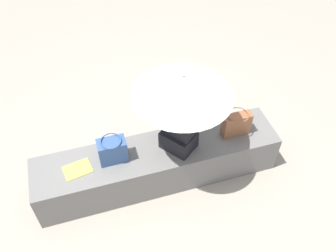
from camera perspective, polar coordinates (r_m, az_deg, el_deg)
The scene contains 7 objects.
ground_plane at distance 4.38m, azimuth -1.52°, elevation -7.89°, with size 14.00×14.00×0.00m, color #9E9384.
stone_bench at distance 4.18m, azimuth -1.58°, elevation -5.91°, with size 2.74×0.58×0.50m, color slate.
person_seated at distance 3.74m, azimuth 1.76°, elevation 0.71°, with size 0.44×0.49×0.90m.
parasol at distance 3.40m, azimuth 2.35°, elevation 6.30°, with size 0.99×0.99×1.02m.
handbag_black at distance 3.84m, azimuth -8.68°, elevation -3.78°, with size 0.30×0.22×0.30m.
tote_bag_canvas at distance 4.12m, azimuth 10.65°, elevation 0.33°, with size 0.32×0.23×0.30m.
magazine at distance 3.93m, azimuth -13.96°, elevation -6.61°, with size 0.28×0.20×0.01m, color #EAE04C.
Camera 1 is at (0.63, 2.47, 3.57)m, focal length 39.01 mm.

